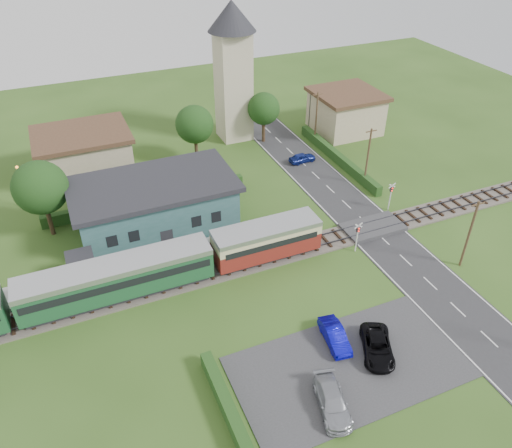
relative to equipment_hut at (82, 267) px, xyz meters
name	(u,v)px	position (x,y,z in m)	size (l,w,h in m)	color
ground	(294,266)	(18.00, -5.20, -1.75)	(120.00, 120.00, 0.00)	#2D4C19
railway_track	(284,252)	(18.00, -3.20, -1.64)	(76.00, 3.20, 0.49)	#4C443D
road	(384,240)	(28.00, -5.20, -1.72)	(6.00, 70.00, 0.05)	#28282B
car_park	(349,367)	(16.50, -17.20, -1.71)	(17.00, 9.00, 0.08)	#333335
crossing_deck	(373,227)	(28.00, -3.20, -1.52)	(6.20, 3.40, 0.45)	#333335
platform	(173,258)	(8.00, 0.00, -1.52)	(30.00, 3.00, 0.45)	gray
equipment_hut	(82,267)	(0.00, 0.00, 0.00)	(2.30, 2.30, 2.55)	#C4B599
station_building	(155,205)	(8.00, 5.79, 0.95)	(16.00, 9.00, 5.30)	#3F686C
train	(78,289)	(-0.67, -3.20, 0.43)	(43.20, 2.90, 3.40)	#232328
church_tower	(233,62)	(23.00, 22.80, 8.48)	(6.00, 6.00, 17.60)	#C4B599
house_west	(85,154)	(3.00, 19.80, 1.04)	(10.80, 8.80, 5.50)	tan
house_east	(346,111)	(38.00, 18.80, 1.05)	(8.80, 8.80, 5.50)	tan
hedge_carpark	(227,407)	(7.00, -17.20, -1.15)	(0.80, 9.00, 1.20)	#193814
hedge_roadside	(338,158)	(32.20, 10.80, -1.15)	(0.80, 18.00, 1.20)	#193814
hedge_station	(148,200)	(8.00, 10.30, -1.10)	(22.00, 0.80, 1.30)	#193814
tree_a	(40,188)	(-2.00, 8.80, 3.63)	(5.20, 5.20, 8.00)	#332316
tree_b	(194,124)	(16.00, 17.80, 3.27)	(4.60, 4.60, 7.34)	#332316
tree_c	(264,109)	(26.00, 19.80, 2.91)	(4.20, 4.20, 6.78)	#332316
utility_pole_b	(469,234)	(32.20, -11.20, 1.88)	(1.40, 0.22, 7.00)	#473321
utility_pole_c	(368,156)	(32.20, 4.80, 1.88)	(1.40, 0.22, 7.00)	#473321
utility_pole_d	(316,117)	(32.20, 16.80, 1.88)	(1.40, 0.22, 7.00)	#473321
crossing_signal_near	(358,233)	(24.40, -5.61, 0.39)	(0.84, 0.28, 3.28)	silver
crossing_signal_far	(391,193)	(31.60, -0.81, 0.39)	(0.84, 0.28, 3.28)	silver
streetlamp_west	(22,184)	(-4.00, 14.80, 1.29)	(0.30, 0.30, 5.15)	#3F3F47
streetlamp_east	(310,106)	(34.00, 21.80, 1.29)	(0.30, 0.30, 5.15)	#3F3F47
car_on_road	(302,158)	(28.06, 12.46, -1.12)	(1.37, 3.42, 1.16)	navy
car_park_blue	(335,336)	(16.72, -14.70, -1.01)	(1.39, 3.98, 1.31)	#060598
car_park_silver	(332,402)	(13.58, -19.70, -1.01)	(1.86, 4.56, 1.32)	#9A9CA4
car_park_dark	(377,347)	(19.12, -16.87, -1.03)	(2.13, 4.62, 1.28)	black
pedestrian_near	(258,231)	(16.48, -0.45, -0.50)	(0.58, 0.38, 1.60)	gray
pedestrian_far	(113,263)	(2.58, -0.10, -0.33)	(0.94, 0.74, 1.94)	gray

